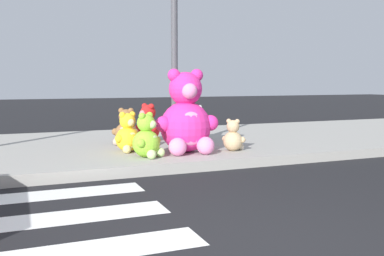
# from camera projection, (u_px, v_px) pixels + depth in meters

# --- Properties ---
(sidewalk) EXTENTS (28.00, 4.40, 0.15)m
(sidewalk) POSITION_uv_depth(u_px,v_px,m) (106.00, 148.00, 7.76)
(sidewalk) COLOR #9E9B93
(sidewalk) RESTS_ON ground_plane
(sign_pole) EXTENTS (0.56, 0.11, 3.20)m
(sign_pole) POSITION_uv_depth(u_px,v_px,m) (174.00, 45.00, 7.21)
(sign_pole) COLOR #4C4C51
(sign_pole) RESTS_ON sidewalk
(plush_pink_large) EXTENTS (0.99, 0.89, 1.29)m
(plush_pink_large) POSITION_uv_depth(u_px,v_px,m) (186.00, 119.00, 6.78)
(plush_pink_large) COLOR #F22D93
(plush_pink_large) RESTS_ON sidewalk
(plush_red) EXTENTS (0.50, 0.51, 0.70)m
(plush_red) POSITION_uv_depth(u_px,v_px,m) (147.00, 126.00, 8.05)
(plush_red) COLOR red
(plush_red) RESTS_ON sidewalk
(plush_lime) EXTENTS (0.46, 0.47, 0.65)m
(plush_lime) POSITION_uv_depth(u_px,v_px,m) (147.00, 139.00, 6.36)
(plush_lime) COLOR #8CD133
(plush_lime) RESTS_ON sidewalk
(plush_white) EXTENTS (0.46, 0.48, 0.66)m
(plush_white) POSITION_uv_depth(u_px,v_px,m) (196.00, 126.00, 8.16)
(plush_white) COLOR white
(plush_white) RESTS_ON sidewalk
(plush_yellow) EXTENTS (0.47, 0.44, 0.63)m
(plush_yellow) POSITION_uv_depth(u_px,v_px,m) (128.00, 136.00, 6.87)
(plush_yellow) COLOR yellow
(plush_yellow) RESTS_ON sidewalk
(plush_tan) EXTENTS (0.37, 0.36, 0.51)m
(plush_tan) POSITION_uv_depth(u_px,v_px,m) (233.00, 138.00, 6.97)
(plush_tan) COLOR tan
(plush_tan) RESTS_ON sidewalk
(plush_brown) EXTENTS (0.45, 0.46, 0.64)m
(plush_brown) POSITION_uv_depth(u_px,v_px,m) (126.00, 130.00, 7.61)
(plush_brown) COLOR olive
(plush_brown) RESTS_ON sidewalk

